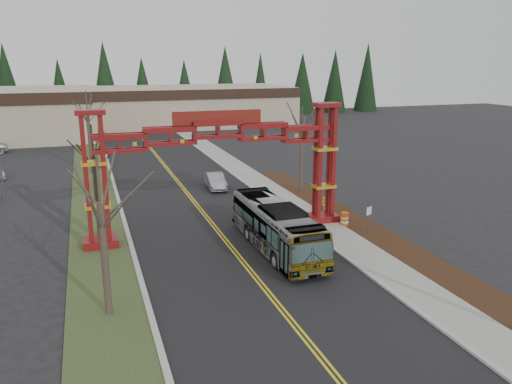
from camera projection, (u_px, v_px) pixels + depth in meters
name	position (u px, v px, depth m)	size (l,w,h in m)	color
road	(198.00, 207.00, 41.49)	(12.00, 110.00, 0.02)	black
lane_line_left	(197.00, 207.00, 41.45)	(0.12, 100.00, 0.01)	gold
lane_line_right	(199.00, 206.00, 41.52)	(0.12, 100.00, 0.01)	gold
curb_right	(267.00, 199.00, 43.40)	(0.30, 110.00, 0.15)	#AFAFA9
sidewalk_right	(283.00, 198.00, 43.86)	(2.60, 110.00, 0.14)	gray
landscape_strip	(412.00, 256.00, 30.96)	(2.60, 50.00, 0.12)	black
grass_median	(98.00, 216.00, 38.97)	(4.00, 110.00, 0.08)	#344522
curb_left	(122.00, 213.00, 39.54)	(0.30, 110.00, 0.15)	#AFAFA9
gateway_arch	(218.00, 150.00, 33.56)	(18.20, 1.60, 8.90)	maroon
retail_building_east	(186.00, 106.00, 93.98)	(38.00, 20.30, 7.00)	#BCAB90
conifer_treeline	(126.00, 87.00, 101.17)	(116.10, 5.60, 13.00)	black
transit_bus	(276.00, 227.00, 31.79)	(2.56, 10.96, 3.05)	#AAADB2
silver_sedan	(215.00, 181.00, 47.25)	(1.53, 4.40, 1.45)	#A5A8AD
bare_tree_median_near	(100.00, 206.00, 22.55)	(3.47, 3.47, 7.76)	#382D26
bare_tree_median_mid	(93.00, 157.00, 32.78)	(3.14, 3.14, 7.79)	#382D26
bare_tree_median_far	(87.00, 113.00, 52.39)	(3.46, 3.46, 8.76)	#382D26
bare_tree_right_far	(302.00, 130.00, 44.61)	(3.19, 3.19, 7.91)	#382D26
street_sign	(369.00, 215.00, 34.36)	(0.45, 0.20, 2.06)	#3F3F44
barrel_south	(344.00, 220.00, 36.44)	(0.58, 0.58, 1.07)	orange
barrel_mid	(327.00, 207.00, 39.70)	(0.57, 0.57, 1.06)	orange
barrel_north	(325.00, 203.00, 40.94)	(0.50, 0.50, 0.93)	orange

